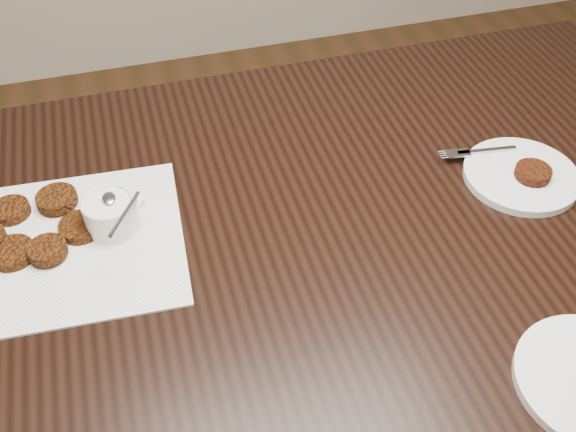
{
  "coord_description": "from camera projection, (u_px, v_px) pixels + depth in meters",
  "views": [
    {
      "loc": [
        -0.26,
        -0.57,
        1.53
      ],
      "look_at": [
        -0.06,
        0.14,
        0.8
      ],
      "focal_mm": 40.87,
      "sensor_mm": 36.0,
      "label": 1
    }
  ],
  "objects": [
    {
      "name": "table",
      "position": [
        336.0,
        341.0,
        1.37
      ],
      "size": [
        1.5,
        0.96,
        0.75
      ],
      "primitive_type": "cube",
      "color": "black",
      "rests_on": "floor"
    },
    {
      "name": "napkin",
      "position": [
        79.0,
        243.0,
        1.06
      ],
      "size": [
        0.35,
        0.35,
        0.0
      ],
      "primitive_type": "cube",
      "rotation": [
        0.0,
        0.0,
        -0.06
      ],
      "color": "white",
      "rests_on": "table"
    },
    {
      "name": "sauce_ramekin",
      "position": [
        107.0,
        200.0,
        1.04
      ],
      "size": [
        0.13,
        0.13,
        0.12
      ],
      "primitive_type": null,
      "rotation": [
        0.0,
        0.0,
        0.13
      ],
      "color": "white",
      "rests_on": "napkin"
    },
    {
      "name": "patty_cluster",
      "position": [
        31.0,
        234.0,
        1.05
      ],
      "size": [
        0.28,
        0.28,
        0.02
      ],
      "primitive_type": null,
      "rotation": [
        0.0,
        0.0,
        -0.22
      ],
      "color": "#612B0C",
      "rests_on": "napkin"
    },
    {
      "name": "plate_with_patty",
      "position": [
        522.0,
        172.0,
        1.16
      ],
      "size": [
        0.23,
        0.23,
        0.03
      ],
      "primitive_type": null,
      "rotation": [
        0.0,
        0.0,
        -0.13
      ],
      "color": "white",
      "rests_on": "table"
    }
  ]
}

